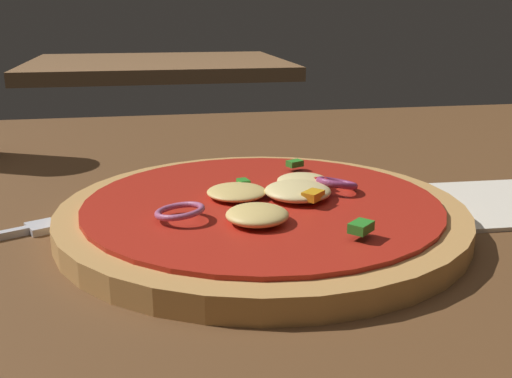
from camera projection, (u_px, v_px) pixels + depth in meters
The scene contains 3 objects.
dining_table at pixel (274, 249), 0.42m from camera, with size 1.43×0.93×0.04m.
pizza at pixel (262, 212), 0.41m from camera, with size 0.28×0.28×0.03m.
background_table at pixel (158, 66), 1.75m from camera, with size 0.73×0.61×0.04m.
Camera 1 is at (-0.08, -0.38, 0.18)m, focal length 41.87 mm.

